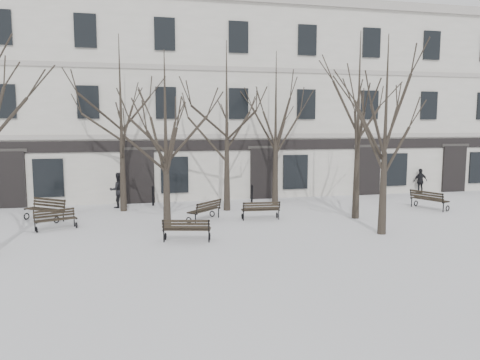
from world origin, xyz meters
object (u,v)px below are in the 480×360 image
object	(u,v)px
tree_1	(165,119)
bench_3	(46,209)
tree_3	(386,111)
bench_1	(187,229)
tree_2	(359,103)
bench_4	(205,210)
bench_5	(429,199)
bench_2	(261,209)
bench_0	(55,219)

from	to	relation	value
tree_1	bench_3	bearing A→B (deg)	149.78
tree_3	bench_1	world-z (taller)	tree_3
bench_1	bench_3	distance (m)	7.73
tree_2	bench_3	bearing A→B (deg)	168.92
tree_2	bench_1	world-z (taller)	tree_2
tree_2	bench_4	distance (m)	8.30
bench_1	bench_4	bearing A→B (deg)	-95.34
tree_2	tree_3	xyz separation A→B (m)	(-0.42, -3.05, -0.44)
bench_3	bench_5	world-z (taller)	bench_3
tree_2	bench_4	size ratio (longest dim) A/B	4.83
tree_3	bench_5	world-z (taller)	tree_3
bench_2	bench_1	bearing A→B (deg)	44.99
tree_3	bench_3	distance (m)	15.06
bench_1	bench_2	distance (m)	4.88
tree_2	bench_1	size ratio (longest dim) A/B	4.58
tree_3	bench_2	size ratio (longest dim) A/B	4.39
bench_3	bench_4	world-z (taller)	bench_3
tree_2	bench_0	distance (m)	13.84
bench_5	bench_0	bearing A→B (deg)	70.42
tree_3	tree_2	bearing A→B (deg)	82.14
bench_0	bench_2	bearing A→B (deg)	-20.50
bench_3	tree_2	bearing A→B (deg)	27.13
bench_1	bench_5	world-z (taller)	bench_5
tree_3	bench_4	size ratio (longest dim) A/B	4.42
bench_2	bench_3	bearing A→B (deg)	-8.17
bench_0	bench_3	distance (m)	2.17
tree_1	bench_0	distance (m)	6.08
tree_3	bench_3	bearing A→B (deg)	156.64
tree_3	bench_1	xyz separation A→B (m)	(-7.58, 0.49, -4.29)
tree_1	tree_3	distance (m)	8.57
tree_3	bench_0	xyz separation A→B (m)	(-12.56, 3.68, -4.32)
bench_3	bench_0	bearing A→B (deg)	-32.74
bench_0	bench_1	bearing A→B (deg)	-53.14
bench_2	bench_4	distance (m)	2.48
tree_1	bench_3	xyz separation A→B (m)	(-5.15, 3.00, -3.96)
bench_1	bench_3	size ratio (longest dim) A/B	0.95
bench_0	bench_1	xyz separation A→B (m)	(4.98, -3.19, 0.03)
bench_2	tree_1	bearing A→B (deg)	16.86
bench_1	bench_3	xyz separation A→B (m)	(-5.69, 5.24, 0.05)
bench_1	bench_3	bearing A→B (deg)	-28.82
bench_1	bench_2	world-z (taller)	bench_1
bench_2	bench_4	size ratio (longest dim) A/B	1.01
tree_1	bench_0	xyz separation A→B (m)	(-4.44, 0.95, -4.05)
tree_3	bench_4	bearing A→B (deg)	147.46
tree_3	bench_2	world-z (taller)	tree_3
tree_2	tree_1	bearing A→B (deg)	-177.87
tree_1	bench_2	size ratio (longest dim) A/B	4.14
bench_3	bench_4	size ratio (longest dim) A/B	1.11
bench_5	tree_1	bearing A→B (deg)	75.20
bench_4	tree_1	bearing A→B (deg)	-7.86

